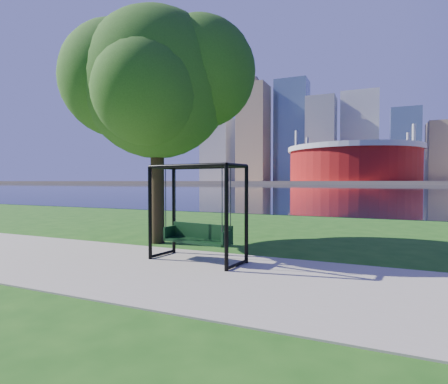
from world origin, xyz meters
The scene contains 8 objects.
ground centered at (0.00, 0.00, 0.00)m, with size 900.00×900.00×0.00m, color #1E5114.
path centered at (0.00, -0.50, 0.01)m, with size 120.00×4.00×0.03m, color #9E937F.
river centered at (0.00, 102.00, 0.01)m, with size 900.00×180.00×0.02m, color black.
far_bank centered at (0.00, 306.00, 1.00)m, with size 900.00×228.00×2.00m, color #937F60.
stadium centered at (-10.00, 235.00, 14.23)m, with size 83.00×83.00×32.00m.
skyline centered at (-4.27, 319.39, 35.89)m, with size 392.00×66.00×96.50m.
swing centered at (-0.60, 0.48, 1.08)m, with size 2.29×1.25×2.23m.
park_tree centered at (-2.89, 2.24, 4.83)m, with size 5.60×5.06×6.95m.
Camera 1 is at (3.11, -6.57, 1.85)m, focal length 28.00 mm.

